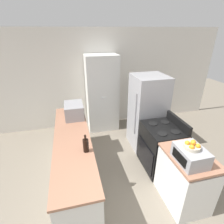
# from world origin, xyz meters

# --- Properties ---
(wall_back) EXTENTS (7.00, 0.06, 2.60)m
(wall_back) POSITION_xyz_m (0.00, 3.46, 1.30)
(wall_back) COLOR silver
(wall_back) RESTS_ON ground_plane
(counter_left) EXTENTS (0.60, 2.56, 0.90)m
(counter_left) POSITION_xyz_m (-0.82, 1.38, 0.43)
(counter_left) COLOR silver
(counter_left) RESTS_ON ground_plane
(counter_right) EXTENTS (0.60, 0.80, 0.90)m
(counter_right) POSITION_xyz_m (0.82, 0.50, 0.43)
(counter_right) COLOR silver
(counter_right) RESTS_ON ground_plane
(pantry_cabinet) EXTENTS (0.81, 0.57, 2.00)m
(pantry_cabinet) POSITION_xyz_m (0.04, 3.13, 1.00)
(pantry_cabinet) COLOR silver
(pantry_cabinet) RESTS_ON ground_plane
(stove) EXTENTS (0.66, 0.77, 1.06)m
(stove) POSITION_xyz_m (0.84, 1.30, 0.46)
(stove) COLOR black
(stove) RESTS_ON ground_plane
(refrigerator) EXTENTS (0.72, 0.71, 1.69)m
(refrigerator) POSITION_xyz_m (0.87, 2.08, 0.85)
(refrigerator) COLOR #A3A3A8
(refrigerator) RESTS_ON ground_plane
(microwave) EXTENTS (0.38, 0.50, 0.29)m
(microwave) POSITION_xyz_m (-0.73, 2.15, 1.04)
(microwave) COLOR #939399
(microwave) RESTS_ON counter_left
(wine_bottle) EXTENTS (0.09, 0.09, 0.28)m
(wine_bottle) POSITION_xyz_m (-0.63, 0.97, 1.01)
(wine_bottle) COLOR black
(wine_bottle) RESTS_ON counter_left
(toaster_oven) EXTENTS (0.35, 0.43, 0.23)m
(toaster_oven) POSITION_xyz_m (0.72, 0.39, 1.01)
(toaster_oven) COLOR #939399
(toaster_oven) RESTS_ON counter_right
(fruit_bowl) EXTENTS (0.22, 0.22, 0.12)m
(fruit_bowl) POSITION_xyz_m (0.72, 0.40, 1.17)
(fruit_bowl) COLOR #B2A893
(fruit_bowl) RESTS_ON toaster_oven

